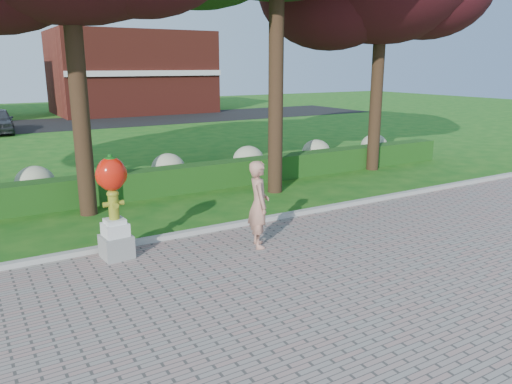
# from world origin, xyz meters

# --- Properties ---
(ground) EXTENTS (100.00, 100.00, 0.00)m
(ground) POSITION_xyz_m (0.00, 0.00, 0.00)
(ground) COLOR #165916
(ground) RESTS_ON ground
(curb) EXTENTS (40.00, 0.18, 0.15)m
(curb) POSITION_xyz_m (0.00, 3.00, 0.07)
(curb) COLOR #ADADA5
(curb) RESTS_ON ground
(lawn_hedge) EXTENTS (24.00, 0.70, 0.80)m
(lawn_hedge) POSITION_xyz_m (0.00, 7.00, 0.40)
(lawn_hedge) COLOR #254F16
(lawn_hedge) RESTS_ON ground
(hydrangea_row) EXTENTS (20.10, 1.10, 0.99)m
(hydrangea_row) POSITION_xyz_m (0.57, 8.00, 0.55)
(hydrangea_row) COLOR #AEB389
(hydrangea_row) RESTS_ON ground
(street) EXTENTS (50.00, 8.00, 0.02)m
(street) POSITION_xyz_m (0.00, 28.00, 0.01)
(street) COLOR black
(street) RESTS_ON ground
(building_right) EXTENTS (12.00, 8.00, 6.40)m
(building_right) POSITION_xyz_m (8.00, 34.00, 3.20)
(building_right) COLOR maroon
(building_right) RESTS_ON ground
(hydrant_sculpture) EXTENTS (0.61, 0.61, 2.11)m
(hydrant_sculpture) POSITION_xyz_m (-2.24, 2.50, 1.16)
(hydrant_sculpture) COLOR gray
(hydrant_sculpture) RESTS_ON walkway
(woman) EXTENTS (0.64, 0.78, 1.86)m
(woman) POSITION_xyz_m (0.56, 1.59, 0.97)
(woman) COLOR tan
(woman) RESTS_ON walkway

